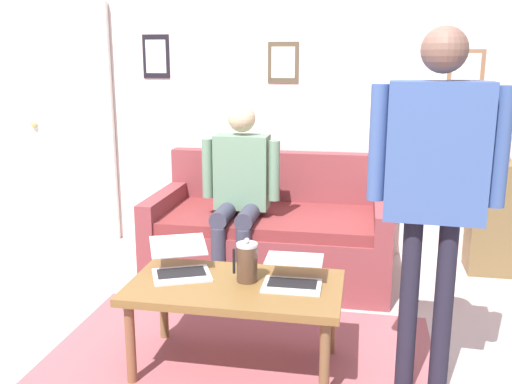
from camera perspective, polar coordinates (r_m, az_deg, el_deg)
The scene contains 13 objects.
ground_plane at distance 3.04m, azimuth -3.18°, elevation -18.44°, with size 7.68×7.68×0.00m, color #B7A5A2.
area_rug at distance 3.09m, azimuth -2.44°, elevation -17.76°, with size 2.09×1.75×0.01m, color #995158.
back_wall at distance 4.76m, azimuth 3.05°, elevation 10.28°, with size 7.04×0.11×2.70m.
interior_door at distance 5.30m, azimuth -18.06°, elevation 6.42°, with size 0.82×0.09×2.05m.
couch at distance 4.27m, azimuth 1.53°, elevation -4.38°, with size 1.71×0.93×0.88m.
coffee_table at distance 2.99m, azimuth -2.08°, elevation -10.01°, with size 1.09×0.61×0.47m.
laptop_left at distance 3.12m, azimuth -7.51°, elevation -7.13°, with size 0.43×0.46×0.15m.
laptop_center at distance 2.96m, azimuth 3.67°, elevation -8.32°, with size 0.30×0.31×0.11m.
french_press at distance 2.97m, azimuth -0.91°, elevation -6.96°, with size 0.13×0.11×0.23m.
side_shelf at distance 4.67m, azimuth 22.91°, elevation -2.39°, with size 0.42×0.32×0.84m.
flower_vase at distance 4.56m, azimuth 23.57°, elevation 4.78°, with size 0.09×0.09×0.41m.
person_standing at distance 2.69m, azimuth 17.41°, elevation 2.12°, with size 0.60×0.22×1.73m.
person_seated at distance 3.97m, azimuth -1.63°, elevation 0.63°, with size 0.55×0.51×1.28m.
Camera 1 is at (-0.64, 2.51, 1.60)m, focal length 40.31 mm.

